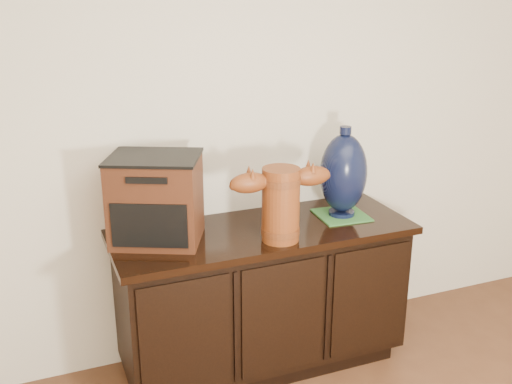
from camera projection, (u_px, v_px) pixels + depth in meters
name	position (u px, v px, depth m)	size (l,w,h in m)	color
sideboard	(262.00, 296.00, 3.01)	(1.46, 0.56, 0.75)	black
terracotta_vessel	(281.00, 200.00, 2.70)	(0.48, 0.18, 0.34)	brown
tv_radio	(156.00, 199.00, 2.69)	(0.50, 0.46, 0.40)	#421F10
green_mat	(341.00, 215.00, 3.05)	(0.24, 0.24, 0.01)	#336D31
lamp_base	(343.00, 174.00, 2.98)	(0.25, 0.25, 0.46)	black
spray_can	(282.00, 193.00, 3.11)	(0.06, 0.06, 0.19)	#561A0E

